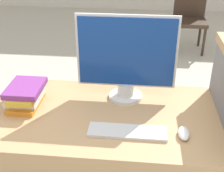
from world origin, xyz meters
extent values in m
cube|color=tan|center=(0.00, 0.36, 0.38)|extent=(1.26, 0.73, 0.76)
cube|color=slate|center=(0.66, 0.36, 0.54)|extent=(0.05, 0.72, 1.08)
cylinder|color=silver|center=(0.12, 0.55, 0.77)|extent=(0.20, 0.20, 0.02)
cylinder|color=silver|center=(0.12, 0.55, 0.82)|extent=(0.10, 0.10, 0.07)
cube|color=silver|center=(0.12, 0.55, 1.05)|extent=(0.56, 0.01, 0.42)
cube|color=navy|center=(0.12, 0.55, 1.05)|extent=(0.53, 0.02, 0.39)
cube|color=silver|center=(0.15, 0.20, 0.77)|extent=(0.39, 0.11, 0.02)
ellipsoid|color=white|center=(0.42, 0.21, 0.78)|extent=(0.06, 0.11, 0.03)
cube|color=orange|center=(-0.44, 0.41, 0.77)|extent=(0.15, 0.24, 0.03)
cube|color=silver|center=(-0.45, 0.42, 0.80)|extent=(0.18, 0.21, 0.03)
cube|color=gold|center=(-0.43, 0.40, 0.84)|extent=(0.14, 0.25, 0.03)
cube|color=#7A3384|center=(-0.44, 0.42, 0.86)|extent=(0.19, 0.24, 0.03)
cylinder|color=#38281E|center=(0.66, 3.08, 0.20)|extent=(0.04, 0.04, 0.40)
cylinder|color=#38281E|center=(1.04, 3.08, 0.20)|extent=(0.04, 0.04, 0.40)
cylinder|color=#38281E|center=(0.66, 3.46, 0.20)|extent=(0.04, 0.04, 0.40)
cylinder|color=#38281E|center=(1.04, 3.46, 0.20)|extent=(0.04, 0.04, 0.40)
cube|color=#38281E|center=(0.85, 3.27, 0.42)|extent=(0.44, 0.44, 0.05)
camera|label=1|loc=(0.20, -1.05, 1.70)|focal=50.00mm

